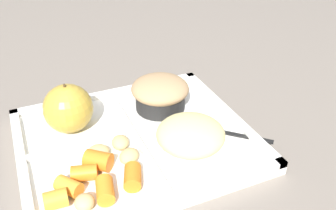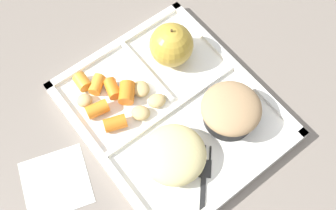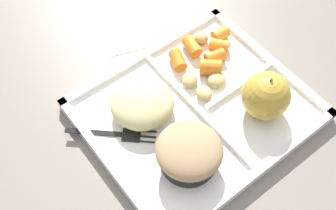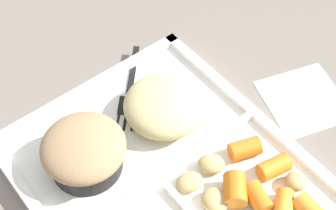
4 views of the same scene
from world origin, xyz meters
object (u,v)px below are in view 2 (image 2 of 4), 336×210
plastic_fork (203,182)px  green_apple (171,45)px  lunch_tray (172,111)px  bran_muffin (231,111)px

plastic_fork → green_apple: bearing=154.0°
lunch_tray → bran_muffin: (0.07, 0.06, 0.03)m
green_apple → bran_muffin: green_apple is taller
bran_muffin → plastic_fork: bran_muffin is taller
green_apple → plastic_fork: (0.21, -0.10, -0.04)m
green_apple → bran_muffin: 0.15m
lunch_tray → plastic_fork: (0.13, -0.04, 0.01)m
bran_muffin → plastic_fork: (0.06, -0.10, -0.03)m
green_apple → plastic_fork: size_ratio=0.70×
lunch_tray → green_apple: green_apple is taller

